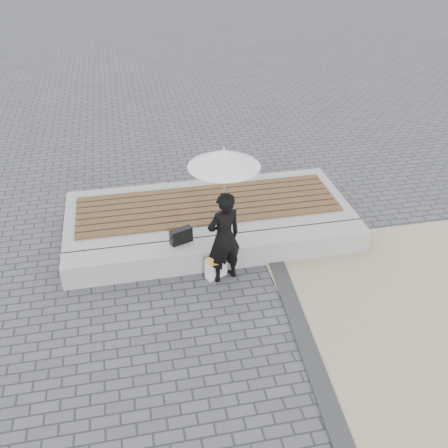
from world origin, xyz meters
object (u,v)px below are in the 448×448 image
(handbag, at_px, (181,236))
(woman, at_px, (224,237))
(parasol, at_px, (224,158))
(canvas_tote, at_px, (216,268))
(seating_ledge, at_px, (221,252))

(handbag, bearing_deg, woman, -61.69)
(parasol, height_order, canvas_tote, parasol)
(seating_ledge, height_order, parasol, parasol)
(woman, xyz_separation_m, canvas_tote, (-0.12, 0.05, -0.59))
(woman, relative_size, canvas_tote, 4.41)
(parasol, bearing_deg, seating_ledge, 85.39)
(handbag, bearing_deg, canvas_tote, -65.30)
(canvas_tote, bearing_deg, parasol, -46.49)
(seating_ledge, xyz_separation_m, woman, (-0.03, -0.40, 0.56))
(seating_ledge, height_order, woman, woman)
(seating_ledge, height_order, canvas_tote, seating_ledge)
(woman, distance_m, parasol, 1.31)
(parasol, relative_size, handbag, 3.62)
(parasol, height_order, handbag, parasol)
(parasol, distance_m, canvas_tote, 1.90)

